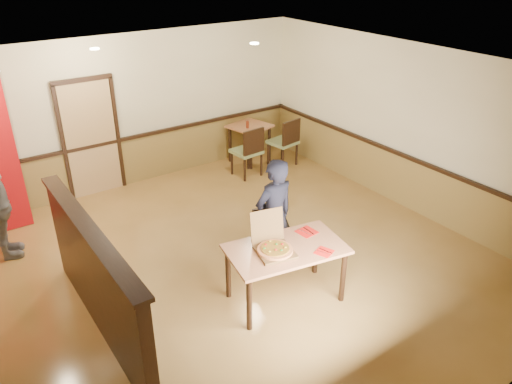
# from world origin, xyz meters

# --- Properties ---
(floor) EXTENTS (7.00, 7.00, 0.00)m
(floor) POSITION_xyz_m (0.00, 0.00, 0.00)
(floor) COLOR #AE8544
(floor) RESTS_ON ground
(ceiling) EXTENTS (7.00, 7.00, 0.00)m
(ceiling) POSITION_xyz_m (0.00, 0.00, 2.80)
(ceiling) COLOR black
(ceiling) RESTS_ON wall_back
(wall_back) EXTENTS (7.00, 0.00, 7.00)m
(wall_back) POSITION_xyz_m (0.00, 3.50, 1.40)
(wall_back) COLOR beige
(wall_back) RESTS_ON floor
(wall_right) EXTENTS (0.00, 7.00, 7.00)m
(wall_right) POSITION_xyz_m (3.50, 0.00, 1.40)
(wall_right) COLOR beige
(wall_right) RESTS_ON floor
(wainscot_back) EXTENTS (7.00, 0.04, 0.90)m
(wainscot_back) POSITION_xyz_m (0.00, 3.47, 0.45)
(wainscot_back) COLOR olive
(wainscot_back) RESTS_ON floor
(chair_rail_back) EXTENTS (7.00, 0.06, 0.06)m
(chair_rail_back) POSITION_xyz_m (0.00, 3.45, 0.92)
(chair_rail_back) COLOR black
(chair_rail_back) RESTS_ON wall_back
(wainscot_right) EXTENTS (0.04, 7.00, 0.90)m
(wainscot_right) POSITION_xyz_m (3.47, 0.00, 0.45)
(wainscot_right) COLOR olive
(wainscot_right) RESTS_ON floor
(chair_rail_right) EXTENTS (0.06, 7.00, 0.06)m
(chair_rail_right) POSITION_xyz_m (3.45, 0.00, 0.92)
(chair_rail_right) COLOR black
(chair_rail_right) RESTS_ON wall_right
(back_door) EXTENTS (0.90, 0.06, 2.10)m
(back_door) POSITION_xyz_m (-0.80, 3.46, 1.05)
(back_door) COLOR tan
(back_door) RESTS_ON wall_back
(booth_partition) EXTENTS (0.20, 3.10, 1.44)m
(booth_partition) POSITION_xyz_m (-2.00, -0.20, 0.74)
(booth_partition) COLOR black
(booth_partition) RESTS_ON floor
(spot_b) EXTENTS (0.14, 0.14, 0.02)m
(spot_b) POSITION_xyz_m (-0.80, 2.50, 2.78)
(spot_b) COLOR #F7E6AD
(spot_b) RESTS_ON ceiling
(spot_c) EXTENTS (0.14, 0.14, 0.02)m
(spot_c) POSITION_xyz_m (1.40, 1.50, 2.78)
(spot_c) COLOR #F7E6AD
(spot_c) RESTS_ON ceiling
(main_table) EXTENTS (1.60, 1.09, 0.79)m
(main_table) POSITION_xyz_m (0.15, -1.00, 0.68)
(main_table) COLOR tan
(main_table) RESTS_ON floor
(diner_chair) EXTENTS (0.52, 0.52, 0.87)m
(diner_chair) POSITION_xyz_m (0.45, -0.25, 0.47)
(diner_chair) COLOR olive
(diner_chair) RESTS_ON floor
(side_chair_left) EXTENTS (0.54, 0.54, 1.02)m
(side_chair_left) POSITION_xyz_m (1.90, 2.42, 0.56)
(side_chair_left) COLOR olive
(side_chair_left) RESTS_ON floor
(side_chair_right) EXTENTS (0.58, 0.58, 1.02)m
(side_chair_right) POSITION_xyz_m (2.81, 2.42, 0.56)
(side_chair_right) COLOR olive
(side_chair_right) RESTS_ON floor
(side_table) EXTENTS (0.90, 0.90, 0.80)m
(side_table) POSITION_xyz_m (2.35, 3.05, 0.62)
(side_table) COLOR tan
(side_table) RESTS_ON floor
(diner) EXTENTS (0.64, 0.44, 1.71)m
(diner) POSITION_xyz_m (0.42, -0.39, 0.85)
(diner) COLOR black
(diner) RESTS_ON floor
(pizza_box) EXTENTS (0.54, 0.60, 0.46)m
(pizza_box) POSITION_xyz_m (-0.02, -0.97, 0.85)
(pizza_box) COLOR brown
(pizza_box) RESTS_ON main_table
(pizza) EXTENTS (0.48, 0.48, 0.03)m
(pizza) POSITION_xyz_m (-0.03, -1.02, 0.84)
(pizza) COLOR #DF8F51
(pizza) RESTS_ON pizza_box
(napkin_near) EXTENTS (0.26, 0.26, 0.01)m
(napkin_near) POSITION_xyz_m (0.48, -1.35, 0.79)
(napkin_near) COLOR red
(napkin_near) RESTS_ON main_table
(napkin_far) EXTENTS (0.26, 0.26, 0.01)m
(napkin_far) POSITION_xyz_m (0.61, -0.86, 0.79)
(napkin_far) COLOR red
(napkin_far) RESTS_ON main_table
(condiment) EXTENTS (0.06, 0.06, 0.15)m
(condiment) POSITION_xyz_m (2.22, 2.94, 0.87)
(condiment) COLOR maroon
(condiment) RESTS_ON side_table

